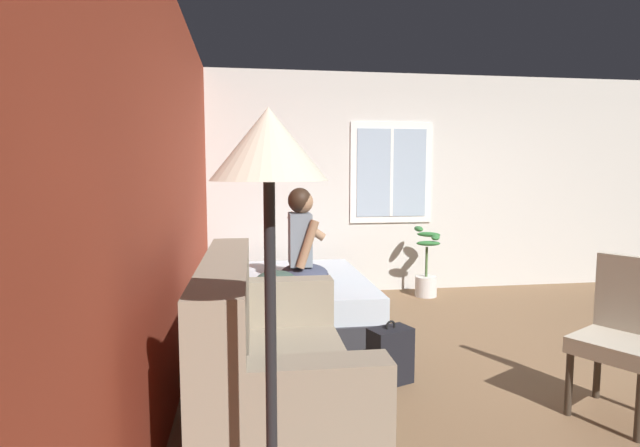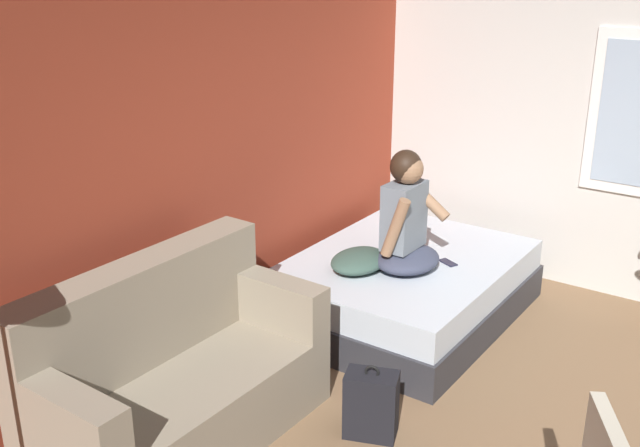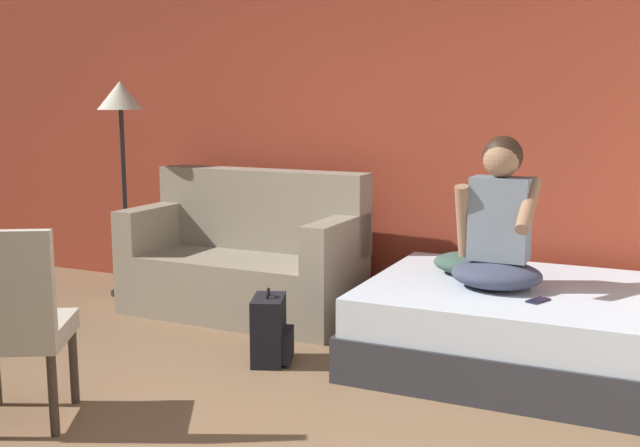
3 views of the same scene
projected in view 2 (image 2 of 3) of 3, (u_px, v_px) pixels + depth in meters
The scene contains 7 objects.
wall_back_accent at pixel (181, 164), 4.79m from camera, with size 10.18×0.16×2.70m, color #993823.
bed at pixel (405, 287), 5.66m from camera, with size 1.91×1.47×0.48m.
couch at pixel (173, 378), 4.18m from camera, with size 1.71×0.85×1.04m.
person_seated at pixel (406, 222), 5.27m from camera, with size 0.53×0.46×0.88m.
backpack at pixel (371, 405), 4.28m from camera, with size 0.31×0.34×0.46m.
throw_pillow at pixel (359, 261), 5.34m from camera, with size 0.48×0.36×0.14m, color #385147.
cell_phone at pixel (448, 263), 5.48m from camera, with size 0.07×0.14×0.01m, color black.
Camera 2 is at (-3.27, -0.66, 2.66)m, focal length 42.00 mm.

